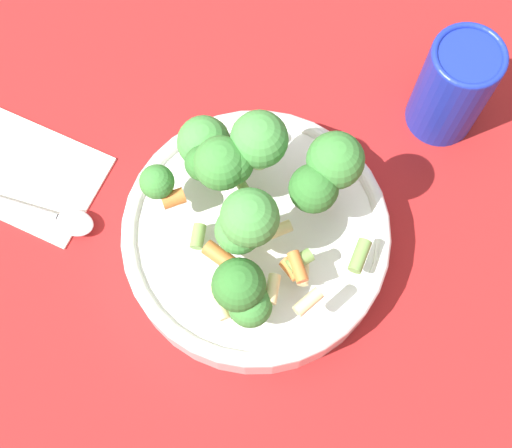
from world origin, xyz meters
TOP-DOWN VIEW (x-y plane):
  - ground_plane at (0.00, 0.00)m, footprint 3.00×3.00m
  - bowl at (0.00, 0.00)m, footprint 0.24×0.24m
  - pasta_salad at (0.01, -0.00)m, footprint 0.19×0.17m
  - cup at (0.03, -0.23)m, footprint 0.07×0.07m
  - napkin at (0.18, 0.16)m, footprint 0.19×0.17m
  - spoon at (0.13, 0.17)m, footprint 0.15×0.14m

SIDE VIEW (x-z plane):
  - ground_plane at x=0.00m, z-range 0.00..0.00m
  - napkin at x=0.18m, z-range 0.00..0.01m
  - spoon at x=0.13m, z-range 0.01..0.02m
  - bowl at x=0.00m, z-range 0.00..0.05m
  - cup at x=0.03m, z-range 0.00..0.12m
  - pasta_salad at x=0.01m, z-range 0.05..0.16m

